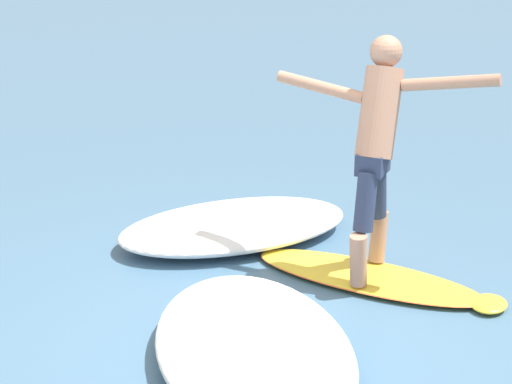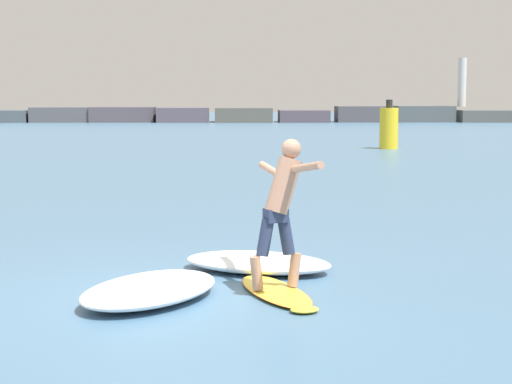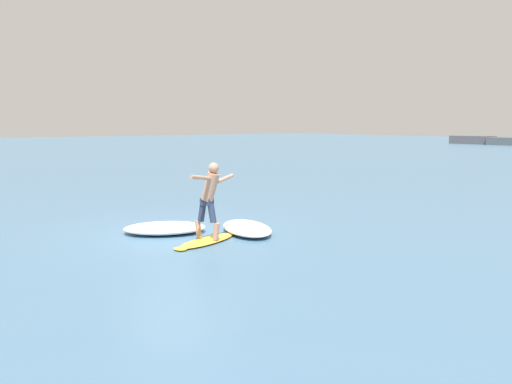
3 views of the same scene
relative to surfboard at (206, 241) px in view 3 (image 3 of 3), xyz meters
name	(u,v)px [view 3 (image 3 of 3)]	position (x,y,z in m)	size (l,w,h in m)	color
ground_plane	(177,234)	(-1.27, -0.05, -0.04)	(200.00, 200.00, 0.00)	#466C8D
surfboard	(206,241)	(0.00, 0.00, 0.00)	(1.14, 2.05, 0.21)	yellow
surfer	(210,194)	(0.07, 0.06, 1.10)	(0.86, 1.60, 1.80)	tan
wave_foam_at_tail	(247,228)	(-0.20, 1.37, 0.09)	(2.31, 1.75, 0.24)	white
wave_foam_at_nose	(165,228)	(-1.50, -0.26, 0.10)	(2.12, 2.39, 0.26)	white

